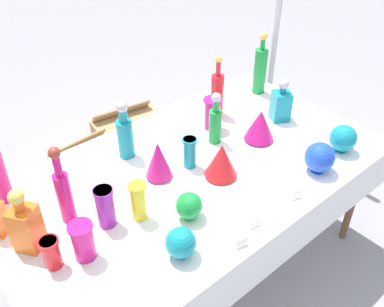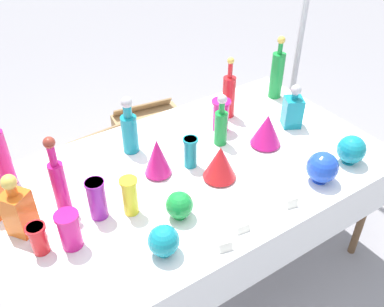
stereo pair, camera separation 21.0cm
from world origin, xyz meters
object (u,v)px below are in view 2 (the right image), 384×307
at_px(slender_vase_2, 38,238).
at_px(fluted_vase_1, 267,130).
at_px(tall_bottle_1, 221,124).
at_px(cardboard_box_behind_left, 149,131).
at_px(round_bowl_3, 179,205).
at_px(slender_vase_0, 97,198).
at_px(slender_vase_5, 130,195).
at_px(fluted_vase_0, 157,157).
at_px(fluted_vase_2, 220,162).
at_px(round_bowl_2, 164,241).
at_px(canopy_pole, 303,21).
at_px(tall_bottle_4, 277,73).
at_px(slender_vase_1, 221,114).
at_px(tall_bottle_2, 229,95).
at_px(slender_vase_3, 69,229).
at_px(round_bowl_0, 351,150).
at_px(tall_bottle_3, 129,129).
at_px(slender_vase_4, 190,151).
at_px(tall_bottle_5, 58,180).
at_px(square_decanter_2, 293,110).
at_px(round_bowl_1, 322,167).
at_px(square_decanter_1, 18,209).
at_px(cardboard_box_behind_right, 103,163).

height_order(slender_vase_2, fluted_vase_1, fluted_vase_1).
relative_size(tall_bottle_1, cardboard_box_behind_left, 0.52).
bearing_deg(round_bowl_3, slender_vase_0, 145.39).
xyz_separation_m(slender_vase_5, fluted_vase_0, (0.23, 0.16, 0.01)).
bearing_deg(fluted_vase_2, round_bowl_2, -151.26).
xyz_separation_m(cardboard_box_behind_left, canopy_pole, (0.95, -0.62, 0.92)).
bearing_deg(tall_bottle_4, cardboard_box_behind_left, 116.70).
distance_m(tall_bottle_4, fluted_vase_2, 0.91).
bearing_deg(slender_vase_1, round_bowl_3, -140.87).
xyz_separation_m(tall_bottle_2, slender_vase_2, (-1.26, -0.41, -0.06)).
bearing_deg(tall_bottle_2, slender_vase_3, -158.46).
bearing_deg(round_bowl_0, tall_bottle_3, 141.34).
bearing_deg(tall_bottle_4, slender_vase_5, -160.87).
bearing_deg(slender_vase_2, fluted_vase_0, 14.31).
xyz_separation_m(tall_bottle_2, slender_vase_4, (-0.45, -0.28, -0.05)).
xyz_separation_m(tall_bottle_5, square_decanter_2, (1.34, -0.07, -0.06)).
height_order(tall_bottle_1, slender_vase_3, tall_bottle_1).
bearing_deg(cardboard_box_behind_left, slender_vase_3, -127.95).
relative_size(slender_vase_1, round_bowl_3, 1.44).
bearing_deg(round_bowl_0, square_decanter_2, 90.49).
bearing_deg(tall_bottle_2, canopy_pole, 19.66).
xyz_separation_m(fluted_vase_0, fluted_vase_2, (0.24, -0.19, -0.01)).
bearing_deg(slender_vase_0, tall_bottle_1, 10.94).
distance_m(square_decanter_2, slender_vase_3, 1.40).
relative_size(slender_vase_0, round_bowl_0, 1.27).
bearing_deg(fluted_vase_0, round_bowl_0, -27.86).
height_order(cardboard_box_behind_left, canopy_pole, canopy_pole).
distance_m(slender_vase_5, fluted_vase_1, 0.85).
distance_m(fluted_vase_2, round_bowl_1, 0.49).
bearing_deg(square_decanter_2, fluted_vase_0, 177.48).
bearing_deg(square_decanter_2, square_decanter_1, 178.92).
height_order(tall_bottle_5, fluted_vase_0, tall_bottle_5).
bearing_deg(round_bowl_2, tall_bottle_3, 73.33).
bearing_deg(round_bowl_3, round_bowl_2, -139.11).
bearing_deg(round_bowl_3, tall_bottle_4, 28.00).
height_order(square_decanter_1, round_bowl_1, square_decanter_1).
height_order(tall_bottle_5, round_bowl_2, tall_bottle_5).
xyz_separation_m(round_bowl_3, cardboard_box_behind_right, (0.14, 1.30, -0.68)).
xyz_separation_m(tall_bottle_4, slender_vase_4, (-0.85, -0.30, -0.07)).
xyz_separation_m(slender_vase_0, fluted_vase_2, (0.60, -0.09, -0.01)).
xyz_separation_m(round_bowl_0, round_bowl_3, (-0.94, 0.15, -0.01)).
relative_size(slender_vase_3, fluted_vase_0, 0.84).
height_order(tall_bottle_4, cardboard_box_behind_right, tall_bottle_4).
bearing_deg(slender_vase_5, round_bowl_3, -41.18).
bearing_deg(canopy_pole, cardboard_box_behind_left, 147.13).
distance_m(cardboard_box_behind_right, canopy_pole, 1.76).
bearing_deg(canopy_pole, slender_vase_0, -160.25).
bearing_deg(square_decanter_2, cardboard_box_behind_left, 104.04).
bearing_deg(round_bowl_1, slender_vase_2, 165.99).
height_order(tall_bottle_2, round_bowl_1, tall_bottle_2).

